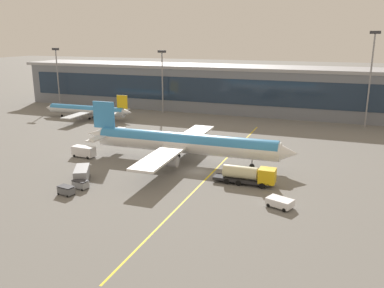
{
  "coord_description": "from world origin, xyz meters",
  "views": [
    {
      "loc": [
        24.62,
        -69.0,
        25.17
      ],
      "look_at": [
        -2.18,
        2.78,
        4.5
      ],
      "focal_mm": 37.85,
      "sensor_mm": 36.0,
      "label": 1
    }
  ],
  "objects_px": {
    "baggage_cart_0": "(66,190)",
    "crew_van": "(83,151)",
    "baggage_cart_1": "(80,184)",
    "main_airliner": "(184,143)",
    "pushback_tug": "(279,202)",
    "fuel_tanker": "(249,175)",
    "lavatory_truck": "(82,173)",
    "commuter_jet_near": "(87,110)"
  },
  "relations": [
    {
      "from": "baggage_cart_0",
      "to": "crew_van",
      "type": "bearing_deg",
      "value": 117.67
    },
    {
      "from": "crew_van",
      "to": "baggage_cart_1",
      "type": "height_order",
      "value": "crew_van"
    },
    {
      "from": "main_airliner",
      "to": "baggage_cart_0",
      "type": "xyz_separation_m",
      "value": [
        -11.46,
        -23.3,
        -3.21
      ]
    },
    {
      "from": "baggage_cart_0",
      "to": "pushback_tug",
      "type": "bearing_deg",
      "value": 12.1
    },
    {
      "from": "crew_van",
      "to": "pushback_tug",
      "type": "relative_size",
      "value": 1.17
    },
    {
      "from": "fuel_tanker",
      "to": "baggage_cart_1",
      "type": "bearing_deg",
      "value": -155.69
    },
    {
      "from": "main_airliner",
      "to": "fuel_tanker",
      "type": "xyz_separation_m",
      "value": [
        15.3,
        -8.3,
        -2.25
      ]
    },
    {
      "from": "lavatory_truck",
      "to": "commuter_jet_near",
      "type": "relative_size",
      "value": 0.2
    },
    {
      "from": "crew_van",
      "to": "pushback_tug",
      "type": "height_order",
      "value": "crew_van"
    },
    {
      "from": "lavatory_truck",
      "to": "baggage_cart_1",
      "type": "height_order",
      "value": "lavatory_truck"
    },
    {
      "from": "main_airliner",
      "to": "lavatory_truck",
      "type": "xyz_separation_m",
      "value": [
        -12.83,
        -16.96,
        -2.57
      ]
    },
    {
      "from": "baggage_cart_1",
      "to": "commuter_jet_near",
      "type": "distance_m",
      "value": 60.89
    },
    {
      "from": "fuel_tanker",
      "to": "lavatory_truck",
      "type": "bearing_deg",
      "value": -162.88
    },
    {
      "from": "main_airliner",
      "to": "crew_van",
      "type": "xyz_separation_m",
      "value": [
        -21.38,
        -4.38,
        -2.68
      ]
    },
    {
      "from": "baggage_cart_1",
      "to": "main_airliner",
      "type": "bearing_deg",
      "value": 61.52
    },
    {
      "from": "pushback_tug",
      "to": "lavatory_truck",
      "type": "relative_size",
      "value": 0.71
    },
    {
      "from": "crew_van",
      "to": "lavatory_truck",
      "type": "bearing_deg",
      "value": -55.79
    },
    {
      "from": "baggage_cart_0",
      "to": "baggage_cart_1",
      "type": "height_order",
      "value": "same"
    },
    {
      "from": "main_airliner",
      "to": "crew_van",
      "type": "height_order",
      "value": "main_airliner"
    },
    {
      "from": "pushback_tug",
      "to": "commuter_jet_near",
      "type": "distance_m",
      "value": 81.16
    },
    {
      "from": "main_airliner",
      "to": "baggage_cart_0",
      "type": "height_order",
      "value": "main_airliner"
    },
    {
      "from": "baggage_cart_1",
      "to": "commuter_jet_near",
      "type": "bearing_deg",
      "value": 123.35
    },
    {
      "from": "commuter_jet_near",
      "to": "baggage_cart_0",
      "type": "bearing_deg",
      "value": -58.62
    },
    {
      "from": "pushback_tug",
      "to": "lavatory_truck",
      "type": "xyz_separation_m",
      "value": [
        -34.68,
        -0.8,
        0.57
      ]
    },
    {
      "from": "main_airliner",
      "to": "commuter_jet_near",
      "type": "distance_m",
      "value": 53.98
    },
    {
      "from": "fuel_tanker",
      "to": "baggage_cart_1",
      "type": "xyz_separation_m",
      "value": [
        -26.22,
        -11.85,
        -0.96
      ]
    },
    {
      "from": "pushback_tug",
      "to": "baggage_cart_0",
      "type": "xyz_separation_m",
      "value": [
        -33.31,
        -7.14,
        -0.07
      ]
    },
    {
      "from": "commuter_jet_near",
      "to": "pushback_tug",
      "type": "bearing_deg",
      "value": -35.27
    },
    {
      "from": "pushback_tug",
      "to": "fuel_tanker",
      "type": "bearing_deg",
      "value": 129.8
    },
    {
      "from": "crew_van",
      "to": "baggage_cart_0",
      "type": "bearing_deg",
      "value": -62.33
    },
    {
      "from": "main_airliner",
      "to": "baggage_cart_1",
      "type": "bearing_deg",
      "value": -118.48
    },
    {
      "from": "main_airliner",
      "to": "fuel_tanker",
      "type": "height_order",
      "value": "main_airliner"
    },
    {
      "from": "lavatory_truck",
      "to": "baggage_cart_1",
      "type": "bearing_deg",
      "value": -59.23
    },
    {
      "from": "main_airliner",
      "to": "lavatory_truck",
      "type": "height_order",
      "value": "main_airliner"
    },
    {
      "from": "pushback_tug",
      "to": "commuter_jet_near",
      "type": "relative_size",
      "value": 0.14
    },
    {
      "from": "main_airliner",
      "to": "lavatory_truck",
      "type": "distance_m",
      "value": 21.42
    },
    {
      "from": "main_airliner",
      "to": "baggage_cart_1",
      "type": "height_order",
      "value": "main_airliner"
    },
    {
      "from": "crew_van",
      "to": "baggage_cart_1",
      "type": "distance_m",
      "value": 18.92
    },
    {
      "from": "pushback_tug",
      "to": "baggage_cart_1",
      "type": "xyz_separation_m",
      "value": [
        -32.78,
        -3.98,
        -0.07
      ]
    },
    {
      "from": "fuel_tanker",
      "to": "commuter_jet_near",
      "type": "distance_m",
      "value": 71.3
    },
    {
      "from": "pushback_tug",
      "to": "lavatory_truck",
      "type": "height_order",
      "value": "lavatory_truck"
    },
    {
      "from": "crew_van",
      "to": "commuter_jet_near",
      "type": "height_order",
      "value": "commuter_jet_near"
    }
  ]
}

